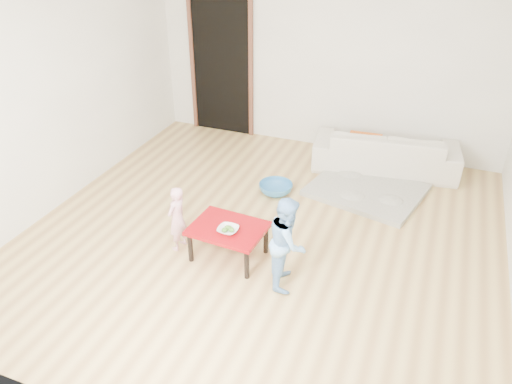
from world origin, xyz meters
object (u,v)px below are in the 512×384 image
Objects in this scene: child_pink at (177,219)px; child_blue at (288,242)px; sofa at (386,150)px; red_table at (229,242)px; bowl at (228,230)px; basin at (276,188)px.

child_blue reaches higher than child_pink.
red_table is (-1.17, -2.54, -0.09)m from sofa.
child_pink is 1.23m from child_blue.
bowl is at bearing 93.40° from child_pink.
child_pink is (-1.72, -2.59, 0.08)m from sofa.
child_blue reaches higher than red_table.
child_pink reaches higher than red_table.
child_pink reaches higher than sofa.
basin is (-0.02, 1.47, -0.33)m from bowl.
basin is at bearing 90.61° from bowl.
basin is (-0.65, 1.54, -0.40)m from child_blue.
bowl is (0.04, -0.08, 0.21)m from red_table.
basin is at bearing 37.45° from sofa.
basin is (0.57, 1.43, -0.29)m from child_pink.
child_blue reaches higher than bowl.
red_table is at bearing 57.58° from sofa.
bowl is at bearing 58.93° from sofa.
bowl is 0.59m from child_pink.
basin is at bearing 10.39° from child_blue.
child_pink is at bearing 48.67° from sofa.
bowl is at bearing -65.26° from red_table.
red_table is at bearing 101.47° from child_pink.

